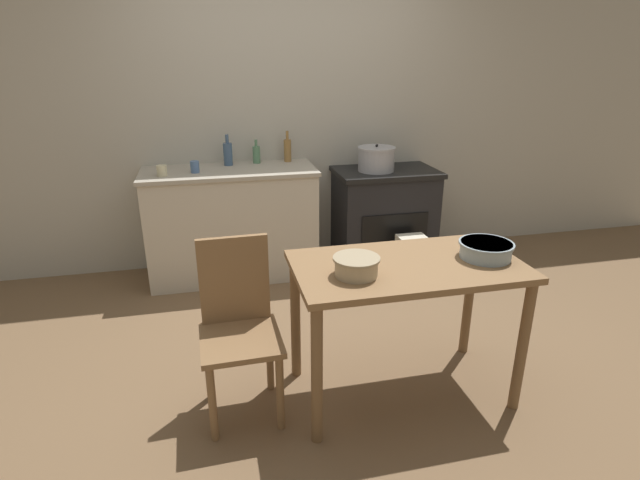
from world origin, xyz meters
TOP-DOWN VIEW (x-y plane):
  - ground_plane at (0.00, 0.00)m, footprint 14.00×14.00m
  - wall_back at (0.00, 1.58)m, footprint 8.00×0.07m
  - counter_cabinet at (-0.54, 1.26)m, footprint 1.38×0.60m
  - stove at (0.80, 1.27)m, footprint 0.88×0.59m
  - work_table at (0.25, -0.55)m, footprint 1.18×0.65m
  - chair at (-0.62, -0.46)m, footprint 0.41×0.41m
  - flour_sack at (0.88, 0.82)m, footprint 0.23×0.16m
  - stock_pot at (0.70, 1.25)m, footprint 0.32×0.32m
  - mixing_bowl_large at (0.68, -0.57)m, footprint 0.28×0.28m
  - mixing_bowl_small at (-0.05, -0.63)m, footprint 0.23×0.23m
  - bottle_far_left at (-0.03, 1.46)m, footprint 0.06×0.06m
  - bottle_left at (-0.29, 1.45)m, footprint 0.06×0.06m
  - bottle_mid_left at (-0.53, 1.41)m, footprint 0.07×0.07m
  - cup_center_left at (-0.80, 1.20)m, footprint 0.07×0.07m
  - cup_center at (-1.04, 1.14)m, footprint 0.08×0.08m

SIDE VIEW (x-z plane):
  - ground_plane at x=0.00m, z-range 0.00..0.00m
  - flour_sack at x=0.88m, z-range 0.00..0.38m
  - stove at x=0.80m, z-range 0.00..0.84m
  - counter_cabinet at x=-0.54m, z-range 0.00..0.92m
  - chair at x=-0.62m, z-range 0.03..0.95m
  - work_table at x=0.25m, z-range 0.27..1.05m
  - mixing_bowl_large at x=0.68m, z-range 0.78..0.87m
  - mixing_bowl_small at x=-0.05m, z-range 0.78..0.88m
  - stock_pot at x=0.70m, z-range 0.83..1.06m
  - cup_center at x=-1.04m, z-range 0.91..1.00m
  - cup_center_left at x=-0.80m, z-range 0.91..1.00m
  - bottle_left at x=-0.29m, z-range 0.89..1.09m
  - bottle_mid_left at x=-0.53m, z-range 0.89..1.14m
  - bottle_far_left at x=-0.03m, z-range 0.89..1.14m
  - wall_back at x=0.00m, z-range 0.00..2.55m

